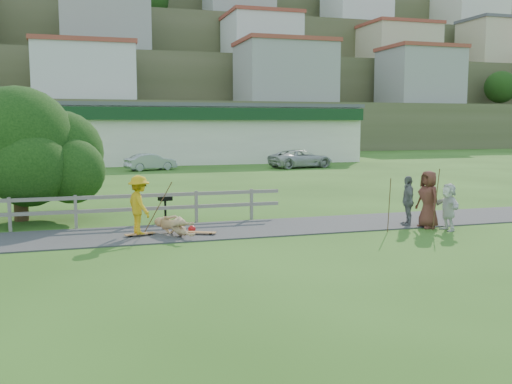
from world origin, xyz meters
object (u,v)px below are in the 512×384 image
Objects in this scene: skater_rider at (139,208)px; spectator_d at (448,207)px; car_silver at (151,162)px; tree at (19,164)px; bbq at (165,207)px; spectator_c at (428,199)px; car_white at (301,159)px; skater_fallen at (174,226)px; spectator_b at (408,201)px.

skater_rider is 1.16× the size of spectator_d.
tree is (-6.89, -20.68, 1.39)m from car_silver.
car_silver is 22.18m from bbq.
spectator_d reaches higher than bbq.
spectator_c is 26.77m from car_silver.
car_white is (5.41, 25.21, -0.24)m from spectator_c.
tree is (-4.75, 4.40, 1.67)m from skater_fallen.
tree is (-12.94, 5.40, 1.06)m from spectator_c.
bbq is at bearing -115.19° from spectator_d.
car_silver is (3.16, 24.87, -0.28)m from skater_rider.
skater_fallen is 0.29× the size of tree.
skater_rider reaches higher than spectator_b.
spectator_d is (8.56, -1.57, 0.43)m from skater_fallen.
skater_fallen is 27.77m from car_white.
car_silver is (2.15, 25.07, 0.28)m from skater_fallen.
skater_fallen is at bearing -97.16° from spectator_d.
car_white is (14.63, 24.01, -0.18)m from skater_rider.
spectator_c is (9.21, -1.20, 0.06)m from skater_rider.
skater_rider is 5.72m from tree.
bbq is (-7.62, 3.47, -0.38)m from spectator_b.
spectator_d is at bearing -24.16° from tree.
skater_rider reaches higher than car_white.
spectator_b is 26.16m from car_silver.
skater_rider reaches higher than bbq.
skater_rider is at bearing 144.80° from skater_fallen.
spectator_d is (9.58, -1.78, -0.12)m from skater_rider.
bbq is (4.89, -1.41, -1.54)m from tree.
tree reaches higher than skater_fallen.
skater_rider reaches higher than spectator_d.
car_silver is at bearing -24.56° from skater_rider.
car_silver is (-6.42, 26.65, -0.15)m from spectator_d.
skater_rider is 1.18m from skater_fallen.
car_silver is at bearing -150.20° from spectator_b.
spectator_d is at bearing -44.88° from bbq.
spectator_d is at bearing 158.77° from car_white.
car_silver is at bearing -173.64° from spectator_c.
bbq is (-2.00, -22.08, -0.14)m from car_silver.
car_white reaches higher than skater_fallen.
skater_rider is at bearing -104.15° from spectator_c.
tree is at bearing 24.31° from skater_rider.
bbq is at bearing 157.54° from car_silver.
bbq is (-8.05, 3.99, -0.48)m from spectator_c.
skater_rider is at bearing -129.04° from bbq.
car_white is at bearing -111.59° from car_silver.
car_white reaches higher than bbq.
spectator_b is at bearing -111.74° from skater_rider.
spectator_d is (0.80, -1.10, -0.08)m from spectator_b.
spectator_c is at bearing -114.75° from skater_rider.
skater_fallen is 8.28m from spectator_c.
bbq is (-8.42, 4.56, -0.30)m from spectator_d.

